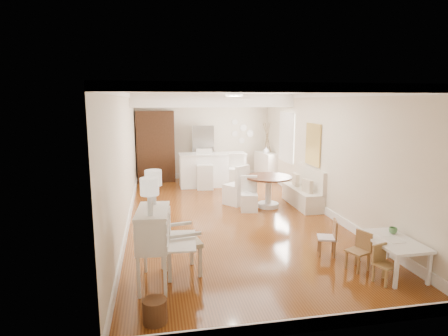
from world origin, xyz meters
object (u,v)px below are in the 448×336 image
object	(u,v)px
slip_chair_far	(236,185)
breakfast_counter	(212,170)
dining_table	(268,192)
gustavian_armchair	(181,241)
kids_chair_c	(386,264)
pantry_cabinet	(156,146)
slip_chair_near	(249,194)
sideboard	(266,167)
secretary_bureau	(154,247)
bar_stool_right	(237,173)
wicker_basket	(155,311)
kids_chair_b	(327,237)
bar_stool_left	(205,169)
kids_chair_a	(358,251)
fridge	(213,153)
kids_table	(392,256)

from	to	relation	value
slip_chair_far	breakfast_counter	xyz separation A→B (m)	(-0.27, 2.15, 0.00)
breakfast_counter	dining_table	bearing A→B (deg)	-68.65
gustavian_armchair	kids_chair_c	size ratio (longest dim) A/B	1.83
pantry_cabinet	slip_chair_far	bearing A→B (deg)	-58.65
slip_chair_near	sideboard	bearing A→B (deg)	78.21
secretary_bureau	bar_stool_right	world-z (taller)	secretary_bureau
wicker_basket	breakfast_counter	distance (m)	7.31
slip_chair_near	dining_table	bearing A→B (deg)	34.12
bar_stool_right	breakfast_counter	bearing A→B (deg)	137.56
kids_chair_b	dining_table	world-z (taller)	dining_table
gustavian_armchair	kids_chair_b	xyz separation A→B (m)	(2.51, 0.23, -0.21)
kids_chair_b	bar_stool_left	distance (m)	5.45
sideboard	kids_chair_b	bearing A→B (deg)	-110.10
kids_chair_a	pantry_cabinet	size ratio (longest dim) A/B	0.27
slip_chair_far	sideboard	bearing A→B (deg)	-158.30
kids_chair_b	bar_stool_right	bearing A→B (deg)	-154.96
breakfast_counter	fridge	size ratio (longest dim) A/B	1.14
gustavian_armchair	fridge	xyz separation A→B (m)	(1.60, 6.86, 0.38)
slip_chair_near	kids_chair_a	bearing A→B (deg)	-63.77
fridge	wicker_basket	bearing A→B (deg)	-103.86
breakfast_counter	bar_stool_right	distance (m)	0.99
secretary_bureau	kids_chair_a	xyz separation A→B (m)	(3.13, -0.12, -0.25)
bar_stool_left	bar_stool_right	size ratio (longest dim) A/B	1.09
secretary_bureau	pantry_cabinet	distance (m)	7.19
slip_chair_near	bar_stool_right	distance (m)	2.01
kids_table	kids_chair_c	bearing A→B (deg)	-136.23
sideboard	breakfast_counter	bearing A→B (deg)	-177.47
kids_chair_b	kids_table	bearing A→B (deg)	59.15
wicker_basket	fridge	distance (m)	8.40
bar_stool_left	bar_stool_right	distance (m)	0.99
kids_chair_c	slip_chair_far	bearing A→B (deg)	87.82
slip_chair_near	pantry_cabinet	bearing A→B (deg)	130.89
fridge	bar_stool_left	bearing A→B (deg)	-109.46
wicker_basket	fridge	size ratio (longest dim) A/B	0.16
bar_stool_left	fridge	distance (m)	1.47
bar_stool_left	dining_table	bearing A→B (deg)	-56.25
gustavian_armchair	bar_stool_left	xyz separation A→B (m)	(1.12, 5.50, 0.07)
wicker_basket	bar_stool_left	world-z (taller)	bar_stool_left
wicker_basket	pantry_cabinet	xyz separation A→B (m)	(0.10, 8.15, 1.00)
kids_chair_c	dining_table	distance (m)	4.15
kids_table	slip_chair_far	size ratio (longest dim) A/B	1.03
gustavian_armchair	bar_stool_left	bearing A→B (deg)	-21.78
secretary_bureau	fridge	bearing A→B (deg)	79.43
gustavian_armchair	bar_stool_right	distance (m)	5.40
secretary_bureau	kids_chair_a	bearing A→B (deg)	2.98
breakfast_counter	bar_stool_left	world-z (taller)	bar_stool_left
kids_table	sideboard	size ratio (longest dim) A/B	1.08
kids_chair_b	sideboard	bearing A→B (deg)	-168.59
bar_stool_left	fridge	bearing A→B (deg)	74.65
secretary_bureau	gustavian_armchair	world-z (taller)	secretary_bureau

